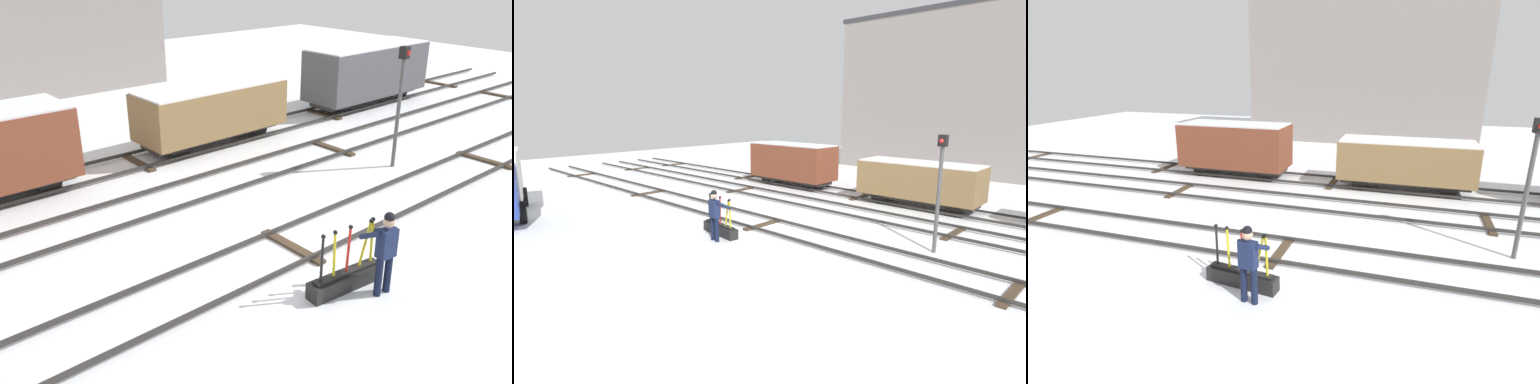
# 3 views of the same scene
# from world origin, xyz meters

# --- Properties ---
(ground_plane) EXTENTS (60.00, 60.00, 0.00)m
(ground_plane) POSITION_xyz_m (0.00, 0.00, 0.00)
(ground_plane) COLOR white
(track_main_line) EXTENTS (44.00, 1.94, 0.18)m
(track_main_line) POSITION_xyz_m (0.00, 0.00, 0.11)
(track_main_line) COLOR #2D2B28
(track_main_line) RESTS_ON ground_plane
(track_siding_near) EXTENTS (44.00, 1.94, 0.18)m
(track_siding_near) POSITION_xyz_m (0.00, 4.08, 0.11)
(track_siding_near) COLOR #2D2B28
(track_siding_near) RESTS_ON ground_plane
(track_siding_far) EXTENTS (44.00, 1.94, 0.18)m
(track_siding_far) POSITION_xyz_m (0.00, 7.24, 0.11)
(track_siding_far) COLOR #2D2B28
(track_siding_far) RESTS_ON ground_plane
(switch_lever_frame) EXTENTS (1.83, 0.56, 1.45)m
(switch_lever_frame) POSITION_xyz_m (-0.32, -1.89, 0.25)
(switch_lever_frame) COLOR black
(switch_lever_frame) RESTS_ON ground_plane
(rail_worker) EXTENTS (0.59, 0.69, 1.81)m
(rail_worker) POSITION_xyz_m (0.12, -2.45, 1.03)
(rail_worker) COLOR #111831
(rail_worker) RESTS_ON ground_plane
(signal_post) EXTENTS (0.24, 0.32, 3.78)m
(signal_post) POSITION_xyz_m (6.12, 1.70, 2.32)
(signal_post) COLOR #4C4C4C
(signal_post) RESTS_ON ground_plane
(freight_car_back_track) EXTENTS (6.16, 2.08, 2.63)m
(freight_car_back_track) POSITION_xyz_m (11.50, 7.24, 1.50)
(freight_car_back_track) COLOR #2D2B28
(freight_car_back_track) RESTS_ON ground_plane
(freight_car_mid_siding) EXTENTS (5.48, 2.07, 2.13)m
(freight_car_mid_siding) POSITION_xyz_m (3.03, 7.24, 1.24)
(freight_car_mid_siding) COLOR #2D2B28
(freight_car_mid_siding) RESTS_ON ground_plane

